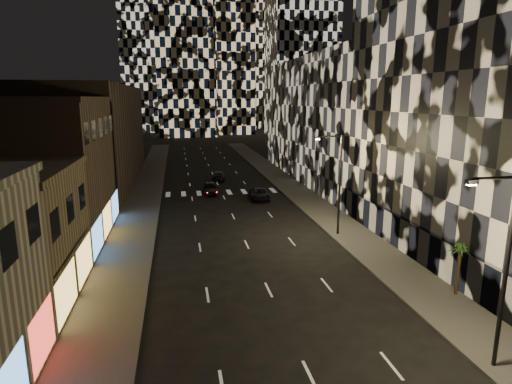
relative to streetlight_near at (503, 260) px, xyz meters
name	(u,v)px	position (x,y,z in m)	size (l,w,h in m)	color
sidewalk_left	(144,195)	(-18.35, 40.00, -5.28)	(4.00, 120.00, 0.15)	#47443F
sidewalk_right	(294,189)	(1.65, 40.00, -5.28)	(4.00, 120.00, 0.15)	#47443F
curb_left	(161,194)	(-16.25, 40.00, -5.28)	(0.20, 120.00, 0.15)	#4C4C47
curb_right	(279,190)	(-0.45, 40.00, -5.28)	(0.20, 120.00, 0.15)	#4C4C47
retail_brown	(43,173)	(-25.35, 23.50, 0.65)	(10.00, 15.00, 12.00)	#4D3B2B
retail_filler_left	(97,135)	(-25.35, 50.00, 1.65)	(10.00, 40.00, 14.00)	#4D3B2B
midrise_right	(507,115)	(11.65, 14.50, 5.65)	(16.00, 25.00, 22.00)	#232326
midrise_base	(407,236)	(3.95, 14.50, -3.85)	(0.60, 25.00, 3.00)	#383838
midrise_filler_right	(347,120)	(11.65, 47.00, 3.65)	(16.00, 40.00, 18.00)	#232326
streetlight_near	(503,260)	(0.00, 0.00, 0.00)	(2.55, 0.25, 9.00)	black
streetlight_far	(337,178)	(0.00, 20.00, 0.00)	(2.55, 0.25, 9.00)	black
car_dark_midlane	(211,188)	(-9.86, 39.25, -4.57)	(1.84, 4.58, 1.56)	black
car_dark_oncoming	(219,176)	(-7.85, 48.79, -4.68)	(1.89, 4.65, 1.35)	black
car_dark_rightlane	(259,194)	(-4.17, 35.09, -4.68)	(2.25, 4.88, 1.36)	black
palm_tree	(460,253)	(3.15, 6.94, -2.42)	(1.72, 1.69, 3.37)	#47331E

